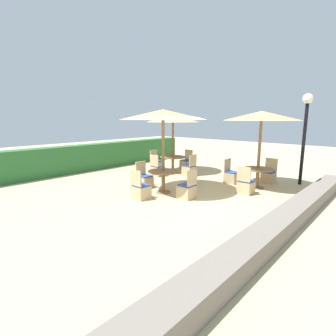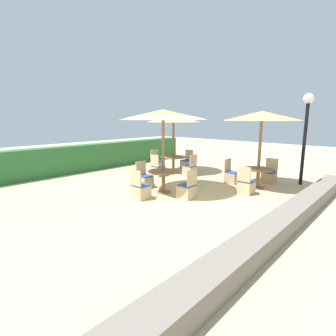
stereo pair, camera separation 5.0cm
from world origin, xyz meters
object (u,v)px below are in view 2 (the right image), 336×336
Objects in this scene: parasol_back_right at (173,119)px; patio_chair_center_north at (145,180)px; patio_chair_front_right_north at (232,176)px; round_table_center at (163,176)px; patio_chair_center_south at (187,190)px; lamp_post at (306,121)px; round_table_front_right at (258,173)px; parasol_front_right at (262,116)px; patio_chair_back_right_west at (158,170)px; patio_chair_back_right_north at (157,164)px; patio_chair_center_west at (141,190)px; patio_chair_back_right_east at (187,164)px; patio_chair_front_right_east at (269,176)px; patio_chair_front_right_west at (246,186)px; parasol_center at (163,115)px; round_table_back_right at (173,160)px; patio_chair_back_right_south at (190,170)px.

parasol_back_right is 3.60m from patio_chair_center_north.
round_table_center is at bearing -20.74° from patio_chair_front_right_north.
patio_chair_center_north is (-2.69, -1.01, -2.16)m from parasol_back_right.
lamp_post is at bearing -25.78° from patio_chair_center_south.
round_table_front_right is 1.08m from patio_chair_front_right_north.
parasol_front_right is 1.97m from round_table_front_right.
patio_chair_back_right_west and patio_chair_center_south have the same top height.
round_table_front_right is at bearing 89.84° from patio_chair_back_right_north.
parasol_front_right is 4.80m from patio_chair_center_west.
patio_chair_front_right_east is at bearing 179.75° from patio_chair_back_right_east.
lamp_post is at bearing 136.91° from patio_chair_center_north.
patio_chair_back_right_east is (2.02, 4.10, 0.00)m from patio_chair_front_right_west.
parasol_front_right is 3.40m from parasol_center.
patio_chair_back_right_north is 0.92× the size of round_table_center.
lamp_post reaches higher than patio_chair_center_west.
parasol_center is 3.00× the size of patio_chair_center_south.
round_table_back_right is 1.04m from patio_chair_back_right_south.
round_table_center is at bearing -140.39° from patio_chair_front_right_west.
patio_chair_back_right_north is (-1.03, 5.08, 0.00)m from patio_chair_front_right_east.
patio_chair_back_right_west is at bearing 179.95° from parasol_back_right.
patio_chair_back_right_south is (-0.04, 3.03, -2.26)m from parasol_front_right.
parasol_front_right reaches higher than patio_chair_back_right_south.
lamp_post is 2.58m from round_table_front_right.
parasol_center reaches higher than patio_chair_center_north.
patio_chair_front_right_west is (-2.54, 0.95, -2.09)m from lamp_post.
parasol_back_right reaches higher than round_table_back_right.
parasol_back_right is at bearing 107.47° from lamp_post.
patio_chair_front_right_east and patio_chair_center_south have the same top height.
round_table_back_right is 1.13× the size of round_table_center.
patio_chair_front_right_north and patio_chair_back_right_south have the same top height.
parasol_front_right is at bearing -37.53° from parasol_center.
parasol_front_right reaches higher than patio_chair_back_right_east.
parasol_front_right is 2.90× the size of patio_chair_front_right_west.
patio_chair_center_west is at bearing 65.87° from patio_chair_front_right_east.
patio_chair_center_south is (-2.68, 1.08, -0.29)m from round_table_front_right.
patio_chair_front_right_west is 1.45m from patio_chair_front_right_north.
patio_chair_center_north is (-4.26, 3.99, -2.09)m from lamp_post.
patio_chair_center_west is at bearing -128.41° from patio_chair_front_right_west.
patio_chair_back_right_east is 1.45m from patio_chair_back_right_north.
patio_chair_front_right_east is 5.16m from patio_chair_center_west.
round_table_front_right is 1.11× the size of patio_chair_back_right_east.
patio_chair_front_right_north is 3.83m from patio_chair_center_west.
parasol_back_right is 4.53m from patio_chair_center_south.
patio_chair_back_right_north reaches higher than round_table_front_right.
patio_chair_back_right_east and patio_chair_back_right_west have the same top height.
patio_chair_back_right_south is 0.92× the size of round_table_center.
lamp_post is 5.24m from parasol_back_right.
lamp_post is 3.42m from patio_chair_front_right_west.
round_table_front_right is 1.11× the size of patio_chair_center_south.
patio_chair_front_right_west is at bearing -103.42° from parasol_back_right.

